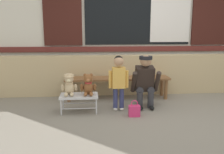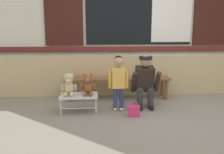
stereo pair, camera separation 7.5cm
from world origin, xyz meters
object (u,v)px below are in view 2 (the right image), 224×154
Objects in this scene: handbag_on_ground at (134,111)px; teddy_bear_plain at (88,85)px; teddy_bear_with_hat at (69,85)px; wooden_bench_long at (118,81)px; small_display_bench at (79,97)px; child_standing at (118,77)px; adult_crouching at (145,81)px.

teddy_bear_plain is at bearing 157.82° from handbag_on_ground.
teddy_bear_with_hat is 1.17m from handbag_on_ground.
teddy_bear_with_hat is at bearing 164.07° from handbag_on_ground.
wooden_bench_long reaches higher than small_display_bench.
wooden_bench_long is 0.77m from child_standing.
handbag_on_ground is at bearing -18.46° from small_display_bench.
adult_crouching is at bearing 8.89° from small_display_bench.
child_standing is at bearing 3.70° from teddy_bear_plain.
small_display_bench is 0.67× the size of adult_crouching.
adult_crouching is 3.49× the size of handbag_on_ground.
small_display_bench is at bearing 161.54° from handbag_on_ground.
small_display_bench is 2.35× the size of handbag_on_ground.
wooden_bench_long is at bearing 98.69° from handbag_on_ground.
handbag_on_ground is (0.22, -0.34, -0.50)m from child_standing.
teddy_bear_plain is 0.38× the size of adult_crouching.
wooden_bench_long is at bearing 85.47° from child_standing.
wooden_bench_long is 5.78× the size of teddy_bear_with_hat.
child_standing is at bearing 123.43° from handbag_on_ground.
small_display_bench is at bearing -171.11° from adult_crouching.
child_standing is at bearing 2.95° from small_display_bench.
child_standing is 0.64m from handbag_on_ground.
child_standing is at bearing 2.24° from teddy_bear_with_hat.
adult_crouching is 0.68m from handbag_on_ground.
small_display_bench is 0.67× the size of child_standing.
small_display_bench is at bearing -0.77° from teddy_bear_with_hat.
teddy_bear_with_hat and teddy_bear_plain have the same top height.
child_standing is (-0.06, -0.73, 0.22)m from wooden_bench_long.
small_display_bench is 1.76× the size of teddy_bear_with_hat.
handbag_on_ground is (-0.28, -0.49, -0.38)m from adult_crouching.
wooden_bench_long is at bearing 40.52° from teddy_bear_with_hat.
teddy_bear_with_hat is 1.34× the size of handbag_on_ground.
small_display_bench is at bearing -133.79° from wooden_bench_long.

